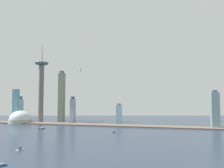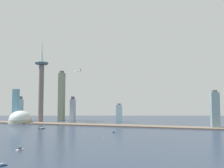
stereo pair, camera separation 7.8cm
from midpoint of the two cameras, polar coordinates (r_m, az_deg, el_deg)
name	(u,v)px [view 1 (the left image)]	position (r m, az deg, el deg)	size (l,w,h in m)	color
waterfront_pier	(114,125)	(652.17, 0.48, -11.02)	(914.59, 40.86, 3.23)	#6E5E50
observation_tower	(41,81)	(773.86, -18.44, 0.79)	(45.92, 45.92, 288.27)	slate
stadium_dome	(20,119)	(788.25, -23.38, -8.72)	(73.85, 73.85, 56.75)	#ACB09A
skyscraper_0	(62,96)	(810.96, -13.37, -3.23)	(19.15, 22.05, 184.58)	gray
skyscraper_1	(20,109)	(882.10, -23.37, -6.19)	(13.09, 19.46, 89.83)	#95B0CB
skyscraper_2	(215,110)	(668.56, 25.87, -6.23)	(21.43, 23.74, 106.12)	gray
skyscraper_3	(16,105)	(835.44, -24.42, -5.20)	(19.42, 14.86, 115.59)	#5B8FA5
skyscraper_4	(119,113)	(751.86, 1.90, -7.82)	(19.11, 16.35, 64.28)	#95BBCB
skyscraper_6	(73,111)	(728.80, -10.49, -7.03)	(13.27, 20.56, 88.73)	#92A1B5
boat_0	(42,128)	(621.47, -18.32, -11.25)	(15.36, 16.15, 8.32)	#142734
boat_1	(114,132)	(529.33, 0.50, -12.78)	(6.80, 2.77, 8.60)	navy
boat_4	(2,165)	(316.27, -27.47, -18.74)	(9.81, 12.38, 9.80)	navy
boat_5	(20,149)	(391.70, -23.47, -15.74)	(6.62, 13.34, 8.58)	white
channel_buoy_0	(103,137)	(470.38, -2.43, -13.98)	(1.45, 1.45, 2.32)	yellow
airplane	(78,71)	(626.79, -9.18, 3.40)	(24.75, 22.51, 7.42)	silver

